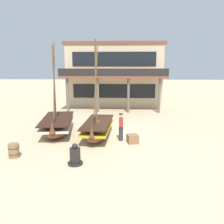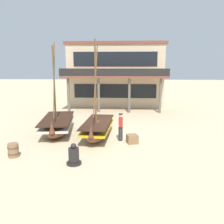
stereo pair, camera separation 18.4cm
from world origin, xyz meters
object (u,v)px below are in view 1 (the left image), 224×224
fishing_boat_centre_large (98,128)px  fisherman_by_hull (121,127)px  capstan_winch (75,156)px  wooden_barrel (14,151)px  harbor_building_main (115,74)px  fishing_boat_near_left (57,125)px  cargo_crate (133,139)px

fishing_boat_centre_large → fisherman_by_hull: fishing_boat_centre_large is taller
fishing_boat_centre_large → capstan_winch: 4.18m
fishing_boat_centre_large → fisherman_by_hull: size_ratio=3.55×
wooden_barrel → harbor_building_main: 17.70m
fishing_boat_centre_large → capstan_winch: bearing=-98.7°
capstan_winch → harbor_building_main: bearing=85.9°
fishing_boat_centre_large → fishing_boat_near_left: bearing=164.6°
fisherman_by_hull → fishing_boat_near_left: bearing=163.2°
cargo_crate → harbor_building_main: harbor_building_main is taller
wooden_barrel → fisherman_by_hull: bearing=28.7°
fishing_boat_near_left → capstan_winch: 5.36m
fishing_boat_centre_large → harbor_building_main: harbor_building_main is taller
wooden_barrel → fishing_boat_centre_large: bearing=41.6°
fishing_boat_centre_large → fisherman_by_hull: bearing=-19.3°
fishing_boat_centre_large → wooden_barrel: size_ratio=8.54×
cargo_crate → fishing_boat_centre_large: bearing=156.1°
fisherman_by_hull → cargo_crate: 1.01m
capstan_winch → cargo_crate: (2.79, 3.18, -0.14)m
fishing_boat_near_left → fisherman_by_hull: 4.45m
wooden_barrel → cargo_crate: 6.50m
wooden_barrel → capstan_winch: bearing=-12.4°
fishing_boat_centre_large → cargo_crate: bearing=-23.9°
cargo_crate → harbor_building_main: 14.80m
harbor_building_main → fishing_boat_centre_large: bearing=-92.7°
capstan_winch → harbor_building_main: harbor_building_main is taller
fishing_boat_centre_large → wooden_barrel: fishing_boat_centre_large is taller
fisherman_by_hull → harbor_building_main: size_ratio=0.16×
wooden_barrel → fishing_boat_near_left: bearing=75.8°
fisherman_by_hull → capstan_winch: bearing=-120.1°
fishing_boat_near_left → harbor_building_main: (3.43, 12.64, 2.86)m
fishing_boat_near_left → harbor_building_main: size_ratio=0.56×
fisherman_by_hull → wooden_barrel: bearing=-151.3°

